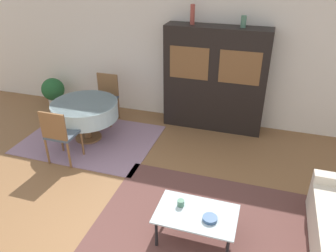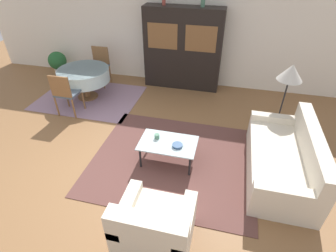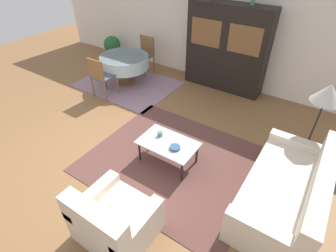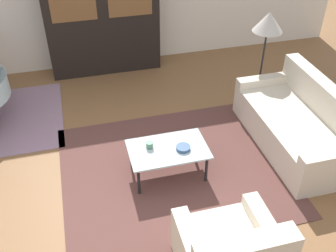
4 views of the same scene
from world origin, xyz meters
The scene contains 16 objects.
ground_plane centered at (0.00, 0.00, 0.00)m, with size 14.00×14.00×0.00m, color brown.
wall_back centered at (0.00, 3.63, 1.35)m, with size 10.00×0.06×2.70m.
area_rug centered at (0.94, 0.47, 0.01)m, with size 2.78×2.40×0.01m.
dining_rug centered at (-1.54, 2.15, 0.01)m, with size 2.36×1.76×0.01m.
couch centered at (2.71, 0.55, 0.30)m, with size 0.94×1.93×0.86m.
armchair centered at (1.06, -1.09, 0.31)m, with size 0.89×0.81×0.83m.
coffee_table centered at (0.86, 0.41, 0.37)m, with size 0.95×0.60×0.40m.
display_cabinet centered at (0.50, 3.36, 0.98)m, with size 1.88×0.45×1.95m.
dining_table centered at (-1.60, 2.17, 0.58)m, with size 1.18×1.18×0.72m.
dining_chair_near centered at (-1.60, 1.37, 0.55)m, with size 0.44×0.44×0.95m.
dining_chair_far centered at (-1.60, 2.98, 0.55)m, with size 0.44×0.44×0.95m.
floor_lamp centered at (2.73, 1.82, 1.20)m, with size 0.44×0.44×1.40m.
cup centered at (0.65, 0.48, 0.45)m, with size 0.08×0.08×0.08m.
bowl centered at (1.03, 0.35, 0.44)m, with size 0.17×0.17×0.04m.
vase_short centered at (0.91, 3.36, 2.05)m, with size 0.09×0.09×0.20m.
potted_plant centered at (-2.99, 3.18, 0.39)m, with size 0.49×0.49×0.67m.
Camera 2 is at (1.66, -2.86, 3.12)m, focal length 28.00 mm.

